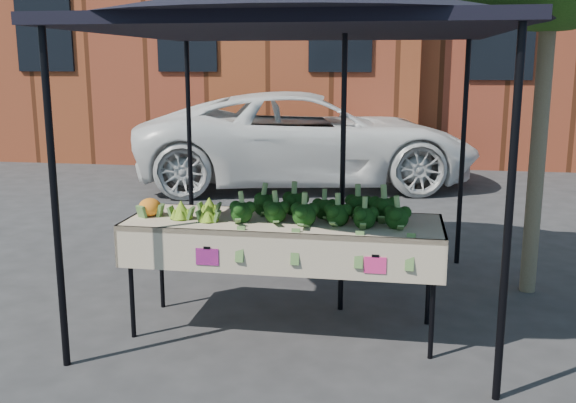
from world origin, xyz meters
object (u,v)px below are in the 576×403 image
(canopy, at_px, (302,149))
(street_tree, at_px, (545,66))
(table, at_px, (284,276))
(vehicle, at_px, (308,13))

(canopy, relative_size, street_tree, 0.77)
(street_tree, bearing_deg, table, -148.38)
(table, bearing_deg, vehicle, 96.14)
(street_tree, bearing_deg, canopy, -161.59)
(canopy, height_order, vehicle, vehicle)
(table, relative_size, vehicle, 0.42)
(vehicle, xyz_separation_m, street_tree, (2.75, -5.02, -0.82))
(canopy, xyz_separation_m, vehicle, (-0.73, 5.69, 1.50))
(table, distance_m, vehicle, 6.78)
(canopy, distance_m, vehicle, 5.93)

